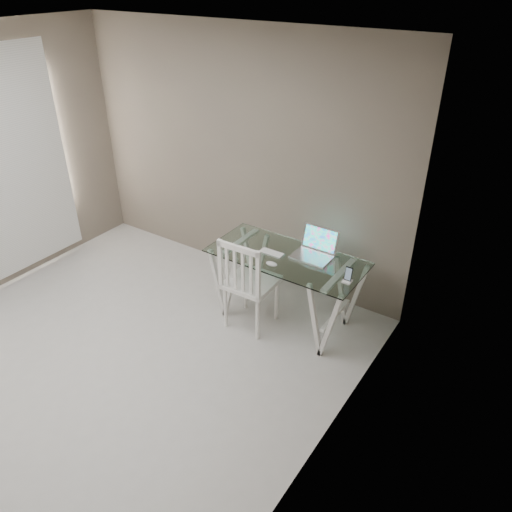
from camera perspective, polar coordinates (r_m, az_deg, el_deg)
The scene contains 7 objects.
room at distance 3.92m, azimuth -22.40°, elevation 6.57°, with size 4.50×4.52×2.71m.
desk at distance 4.94m, azimuth 3.38°, elevation -3.67°, with size 1.50×0.70×0.75m.
chair at distance 4.74m, azimuth -1.07°, elevation -2.85°, with size 0.47×0.47×1.00m.
laptop at distance 4.77m, azimuth 6.78°, elevation 0.77°, with size 0.36×0.32×0.25m.
keyboard at distance 4.80m, azimuth 1.78°, elevation 0.38°, with size 0.25×0.11×0.01m, color silver.
mouse at distance 4.59m, azimuth 1.79°, elevation -0.92°, with size 0.12×0.07×0.04m, color silver.
phone_dock at distance 4.42m, azimuth 10.44°, elevation -2.50°, with size 0.08×0.08×0.14m.
Camera 1 is at (3.01, -1.93, 3.16)m, focal length 35.00 mm.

